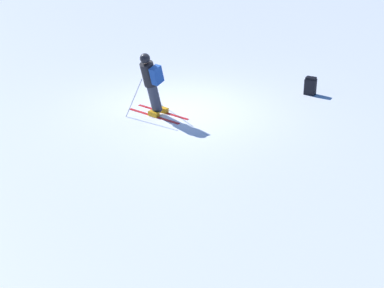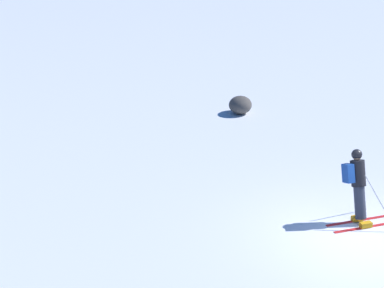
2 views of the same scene
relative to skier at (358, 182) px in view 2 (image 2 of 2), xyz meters
The scene contains 3 objects.
ground_plane 1.30m from the skier, behind, with size 300.00×300.00×0.00m, color white.
skier is the anchor object (origin of this frame).
exposed_boulder_1 8.90m from the skier, 22.00° to the left, with size 0.99×0.84×0.64m, color #4C4742.
Camera 2 is at (-13.36, 2.03, 6.92)m, focal length 60.00 mm.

